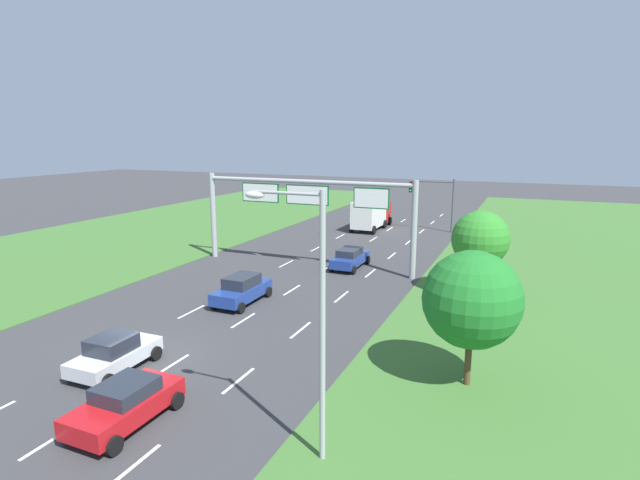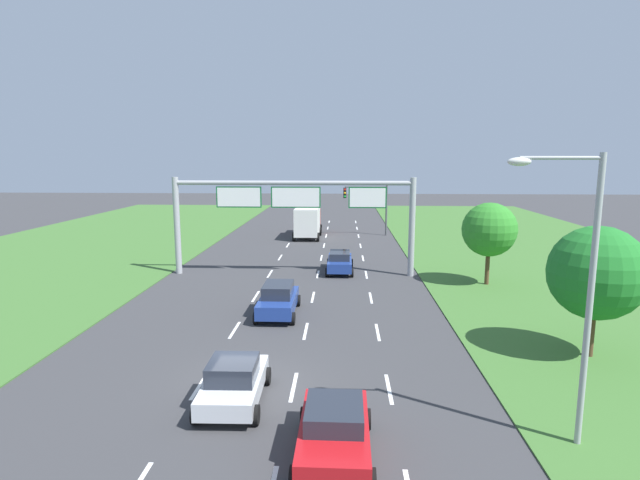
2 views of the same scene
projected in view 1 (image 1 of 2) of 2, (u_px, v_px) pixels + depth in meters
The scene contains 16 objects.
ground_plane at pixel (140, 359), 22.76m from camera, with size 200.00×200.00×0.00m, color #38383A.
grass_verge_right at pixel (637, 350), 23.62m from camera, with size 24.00×120.00×0.06m, color #3D6B2D.
grass_verge_left at pixel (26, 263), 39.87m from camera, with size 24.00×120.00×0.06m, color #3D6B2D.
lane_dashes_inner_left at pixel (268, 273), 36.92m from camera, with size 0.14×68.40×0.01m.
lane_dashes_inner_right at pixel (311, 278), 35.57m from camera, with size 0.14×68.40×0.01m.
lane_dashes_slip at pixel (357, 284), 34.21m from camera, with size 0.14×68.40×0.01m.
car_near_red at pixel (125, 403), 17.50m from camera, with size 2.22×4.14×1.53m.
car_lead_silver at pixel (350, 258), 38.26m from camera, with size 2.02×4.42×1.54m.
car_mid_lane at pixel (114, 353), 21.50m from camera, with size 2.19×3.99×1.57m.
car_far_ahead at pixel (242, 289), 30.23m from camera, with size 2.11×4.34×1.69m.
box_truck at pixel (371, 213), 54.09m from camera, with size 2.76×7.37×3.23m.
sign_gantry at pixel (306, 203), 37.77m from camera, with size 17.24×0.44×7.00m.
traffic_light_mast at pixel (435, 195), 52.49m from camera, with size 4.76×0.49×5.60m.
street_lamp at pixel (311, 304), 14.79m from camera, with size 2.61×0.32×8.50m.
roadside_tree_near at pixel (472, 300), 19.59m from camera, with size 3.90×3.90×5.62m.
roadside_tree_mid at pixel (480, 239), 30.81m from camera, with size 3.53×3.53×5.49m.
Camera 1 is at (15.91, -16.19, 9.98)m, focal length 28.00 mm.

